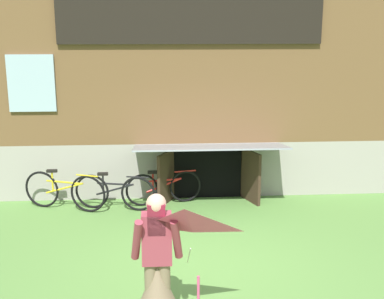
# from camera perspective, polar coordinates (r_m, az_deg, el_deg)

# --- Properties ---
(ground_plane) EXTENTS (60.00, 60.00, 0.00)m
(ground_plane) POSITION_cam_1_polar(r_m,az_deg,el_deg) (7.86, 1.28, -12.56)
(ground_plane) COLOR #56843D
(log_house) EXTENTS (8.54, 6.32, 5.32)m
(log_house) POSITION_cam_1_polar(r_m,az_deg,el_deg) (12.67, -0.91, 10.02)
(log_house) COLOR #9E998E
(log_house) RESTS_ON ground_plane
(person) EXTENTS (0.61, 0.53, 1.67)m
(person) POSITION_cam_1_polar(r_m,az_deg,el_deg) (6.02, -3.91, -13.78)
(person) COLOR #7F6B51
(person) RESTS_ON ground_plane
(kite) EXTENTS (0.95, 0.97, 1.57)m
(kite) POSITION_cam_1_polar(r_m,az_deg,el_deg) (5.29, -0.84, -10.65)
(kite) COLOR #E54C7F
(kite) RESTS_ON ground_plane
(bicycle_red) EXTENTS (1.51, 0.36, 0.70)m
(bicycle_red) POSITION_cam_1_polar(r_m,az_deg,el_deg) (10.17, -3.19, -4.27)
(bicycle_red) COLOR black
(bicycle_red) RESTS_ON ground_plane
(bicycle_black) EXTENTS (1.58, 0.40, 0.73)m
(bicycle_black) POSITION_cam_1_polar(r_m,az_deg,el_deg) (9.96, -8.67, -4.72)
(bicycle_black) COLOR black
(bicycle_black) RESTS_ON ground_plane
(bicycle_yellow) EXTENTS (1.64, 0.63, 0.79)m
(bicycle_yellow) POSITION_cam_1_polar(r_m,az_deg,el_deg) (10.14, -14.14, -4.51)
(bicycle_yellow) COLOR black
(bicycle_yellow) RESTS_ON ground_plane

